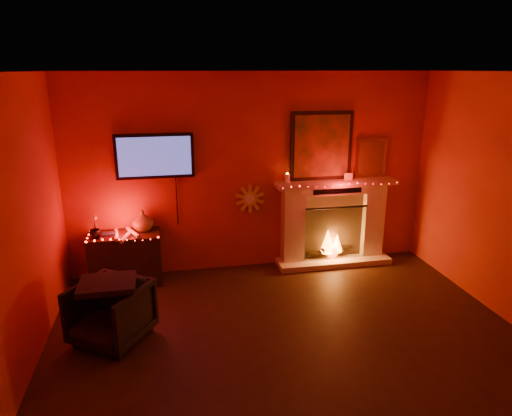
{
  "coord_description": "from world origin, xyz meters",
  "views": [
    {
      "loc": [
        -1.18,
        -3.48,
        2.73
      ],
      "look_at": [
        -0.12,
        1.7,
        1.11
      ],
      "focal_mm": 32.0,
      "sensor_mm": 36.0,
      "label": 1
    }
  ],
  "objects_px": {
    "armchair": "(111,313)",
    "console_table": "(127,255)",
    "fireplace": "(333,214)",
    "sunburst_clock": "(250,199)",
    "tv": "(155,156)"
  },
  "relations": [
    {
      "from": "fireplace",
      "to": "console_table",
      "type": "distance_m",
      "value": 2.9
    },
    {
      "from": "tv",
      "to": "sunburst_clock",
      "type": "relative_size",
      "value": 3.1
    },
    {
      "from": "console_table",
      "to": "armchair",
      "type": "bearing_deg",
      "value": -93.24
    },
    {
      "from": "sunburst_clock",
      "to": "console_table",
      "type": "relative_size",
      "value": 0.41
    },
    {
      "from": "tv",
      "to": "armchair",
      "type": "height_order",
      "value": "tv"
    },
    {
      "from": "tv",
      "to": "armchair",
      "type": "distance_m",
      "value": 2.11
    },
    {
      "from": "sunburst_clock",
      "to": "console_table",
      "type": "distance_m",
      "value": 1.81
    },
    {
      "from": "armchair",
      "to": "sunburst_clock",
      "type": "bearing_deg",
      "value": 75.05
    },
    {
      "from": "tv",
      "to": "sunburst_clock",
      "type": "height_order",
      "value": "tv"
    },
    {
      "from": "fireplace",
      "to": "armchair",
      "type": "height_order",
      "value": "fireplace"
    },
    {
      "from": "console_table",
      "to": "tv",
      "type": "bearing_deg",
      "value": 23.45
    },
    {
      "from": "fireplace",
      "to": "console_table",
      "type": "relative_size",
      "value": 2.26
    },
    {
      "from": "tv",
      "to": "console_table",
      "type": "height_order",
      "value": "tv"
    },
    {
      "from": "armchair",
      "to": "console_table",
      "type": "bearing_deg",
      "value": 119.99
    },
    {
      "from": "armchair",
      "to": "tv",
      "type": "bearing_deg",
      "value": 104.85
    }
  ]
}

